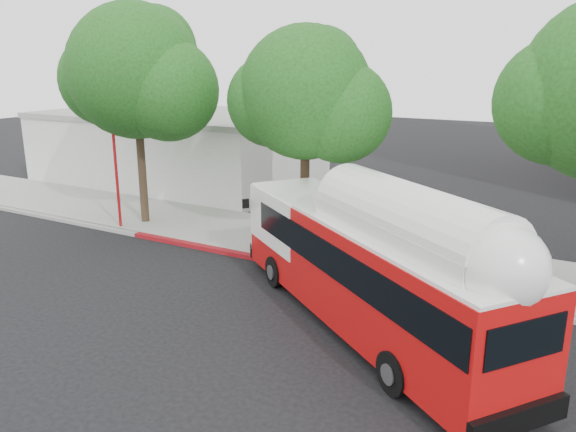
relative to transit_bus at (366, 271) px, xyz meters
name	(u,v)px	position (x,y,z in m)	size (l,w,h in m)	color
ground	(242,309)	(-3.67, -0.71, -1.68)	(120.00, 120.00, 0.00)	black
sidewalk	(332,247)	(-3.67, 5.79, -1.61)	(60.00, 5.00, 0.15)	gray
curb_strip	(302,267)	(-3.67, 3.19, -1.61)	(60.00, 0.30, 0.15)	gray
red_curb_segment	(233,253)	(-6.67, 3.19, -1.60)	(10.00, 0.32, 0.16)	maroon
street_tree_left	(145,77)	(-12.20, 4.85, 4.92)	(6.67, 5.80, 9.74)	#2D2116
street_tree_mid	(316,99)	(-4.27, 5.35, 4.22)	(5.75, 5.00, 8.62)	#2D2116
low_commercial_bldg	(179,146)	(-17.67, 13.29, 0.47)	(16.20, 10.20, 4.25)	silver
transit_bus	(366,271)	(0.00, 0.00, 0.00)	(11.01, 8.93, 3.60)	#B70C0D
signal_pole	(117,177)	(-13.05, 3.62, 0.70)	(0.13, 0.44, 4.64)	#A91216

